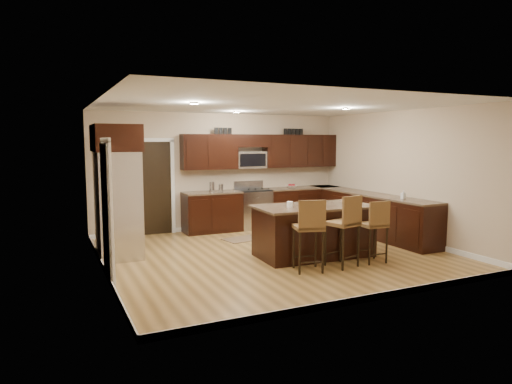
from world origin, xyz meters
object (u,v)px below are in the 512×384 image
stool_left (310,227)px  refrigerator (118,190)px  stool_mid (346,223)px  stool_right (375,224)px  island (314,232)px  range (253,208)px

stool_left → refrigerator: (-2.58, 2.26, 0.48)m
stool_mid → stool_right: size_ratio=1.11×
stool_left → stool_right: (1.29, 0.00, -0.06)m
island → stool_left: (-0.61, -0.85, 0.30)m
stool_mid → stool_right: stool_mid is taller
stool_left → stool_mid: bearing=14.9°
stool_mid → refrigerator: 4.00m
stool_mid → stool_right: 0.61m
stool_right → refrigerator: bearing=153.2°
range → stool_left: bearing=-101.0°
range → stool_right: 3.75m
stool_mid → refrigerator: size_ratio=0.51×
island → stool_right: (0.68, -0.84, 0.24)m
island → stool_mid: stool_mid is taller
island → stool_mid: 0.91m
range → island: bearing=-92.1°
stool_mid → island: bearing=81.4°
range → stool_mid: (-0.04, -3.71, 0.27)m
stool_right → stool_mid: bearing=-176.1°
stool_mid → refrigerator: bearing=132.0°
range → island: 2.86m
stool_mid → stool_left: bearing=166.5°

